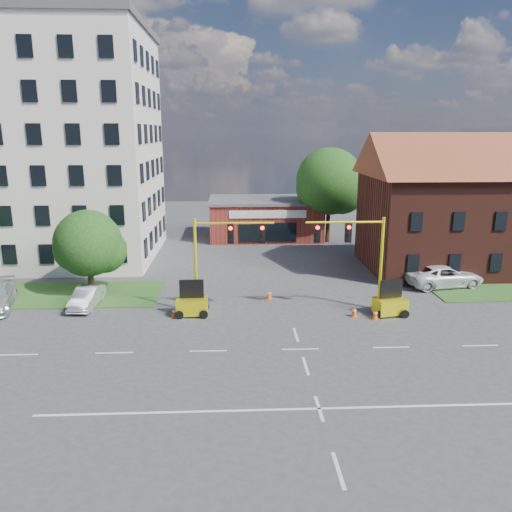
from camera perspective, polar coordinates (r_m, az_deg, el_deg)
The scene contains 18 objects.
ground at distance 27.64m, azimuth 5.10°, elevation -10.56°, with size 120.00×120.00×0.00m, color #3B3B3D.
grass_verge_nw at distance 40.23m, azimuth -26.69°, elevation -4.04°, with size 22.00×6.00×0.08m, color #2D5520.
lane_markings at distance 24.97m, azimuth 6.03°, elevation -13.40°, with size 60.00×36.00×0.01m, color silver, non-canonical shape.
office_block at distance 49.62m, azimuth -22.47°, elevation 11.63°, with size 18.40×15.40×20.60m.
brick_shop at distance 55.78m, azimuth 1.07°, elevation 4.39°, with size 12.40×8.40×4.30m.
townhouse_row at distance 46.57m, azimuth 25.11°, elevation 5.86°, with size 21.00×11.00×11.50m.
tree_large at distance 53.27m, azimuth 8.75°, elevation 8.15°, with size 7.36×7.01×9.97m.
tree_nw_front at distance 37.75m, azimuth -18.24°, elevation 1.18°, with size 5.06×4.82×6.12m.
signal_mast_west at distance 31.81m, azimuth -3.99°, elevation 0.25°, with size 5.30×0.60×6.20m.
signal_mast_east at distance 32.77m, azimuth 11.42°, elevation 0.41°, with size 5.30×0.60×6.20m.
trailer_west at distance 32.39m, azimuth -7.32°, elevation -5.52°, with size 2.00×1.35×2.25m.
trailer_east at distance 33.34m, azimuth 15.08°, elevation -5.34°, with size 2.18×1.68×2.23m.
cone_a at distance 32.26m, azimuth -9.32°, elevation -6.36°, with size 0.40×0.40×0.70m.
cone_b at distance 35.22m, azimuth 1.51°, elevation -4.42°, with size 0.40×0.40×0.70m.
cone_c at distance 32.39m, azimuth 13.47°, elevation -6.49°, with size 0.40×0.40×0.70m.
cone_d at distance 32.56m, azimuth 11.17°, elevation -6.25°, with size 0.40×0.40×0.70m.
pickup_white at distance 40.58m, azimuth 20.69°, elevation -2.14°, with size 2.71×5.87×1.63m, color white.
sedan_silver_front at distance 35.46m, azimuth -18.77°, elevation -4.50°, with size 1.42×4.06×1.34m, color #B6BABF.
Camera 1 is at (-3.57, -24.90, 11.46)m, focal length 35.00 mm.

